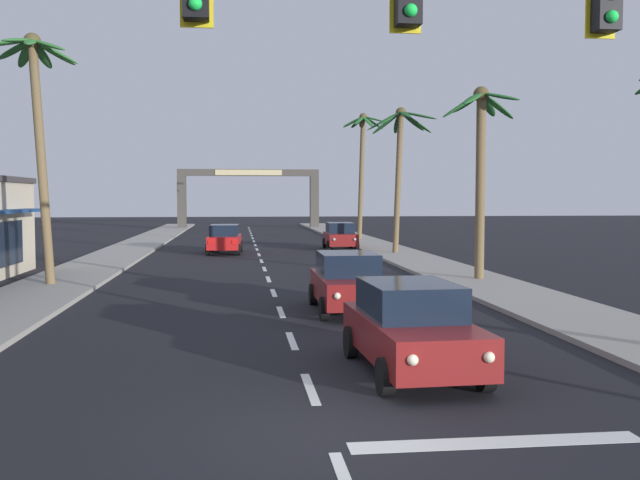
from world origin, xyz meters
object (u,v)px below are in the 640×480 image
(palm_right_second, at_px, (481,149))
(palm_right_farthest, at_px, (362,150))
(palm_left_second, at_px, (37,102))
(palm_right_third, at_px, (400,146))
(traffic_signal_mast, at_px, (536,44))
(sedan_oncoming_far, at_px, (225,239))
(town_gateway_arch, at_px, (249,190))
(sedan_lead_at_stop_bar, at_px, (411,327))
(sedan_third_in_queue, at_px, (348,282))
(sedan_parked_nearest_kerb, at_px, (340,236))

(palm_right_second, xyz_separation_m, palm_right_farthest, (0.05, 26.13, 1.63))
(palm_right_second, bearing_deg, palm_left_second, 179.29)
(palm_right_third, distance_m, palm_right_farthest, 13.10)
(traffic_signal_mast, height_order, sedan_oncoming_far, traffic_signal_mast)
(town_gateway_arch, bearing_deg, palm_right_third, -77.29)
(town_gateway_arch, bearing_deg, sedan_oncoming_far, -93.39)
(traffic_signal_mast, relative_size, town_gateway_arch, 0.74)
(traffic_signal_mast, xyz_separation_m, sedan_lead_at_stop_bar, (-0.75, 3.65, -4.45))
(sedan_third_in_queue, height_order, palm_right_second, palm_right_second)
(sedan_third_in_queue, relative_size, palm_right_third, 0.54)
(palm_left_second, bearing_deg, sedan_oncoming_far, 67.07)
(sedan_oncoming_far, xyz_separation_m, palm_left_second, (-6.34, -15.00, 5.79))
(palm_left_second, height_order, palm_right_farthest, palm_right_farthest)
(sedan_parked_nearest_kerb, xyz_separation_m, palm_right_second, (2.87, -17.50, 4.27))
(sedan_third_in_queue, height_order, palm_left_second, palm_left_second)
(sedan_parked_nearest_kerb, bearing_deg, sedan_third_in_queue, -97.77)
(sedan_lead_at_stop_bar, xyz_separation_m, palm_right_third, (5.94, 26.60, 5.28))
(sedan_third_in_queue, xyz_separation_m, palm_right_farthest, (6.18, 32.55, 5.90))
(palm_right_farthest, bearing_deg, sedan_third_in_queue, -100.75)
(sedan_third_in_queue, height_order, town_gateway_arch, town_gateway_arch)
(traffic_signal_mast, height_order, palm_right_second, palm_right_second)
(palm_left_second, bearing_deg, palm_right_farthest, 57.69)
(sedan_oncoming_far, height_order, palm_right_third, palm_right_third)
(sedan_oncoming_far, relative_size, palm_right_second, 0.60)
(traffic_signal_mast, distance_m, sedan_oncoming_far, 33.03)
(town_gateway_arch, bearing_deg, palm_right_farthest, -69.84)
(sedan_oncoming_far, relative_size, palm_right_farthest, 0.47)
(sedan_oncoming_far, relative_size, town_gateway_arch, 0.31)
(sedan_oncoming_far, bearing_deg, sedan_lead_at_stop_bar, -82.20)
(palm_right_third, height_order, town_gateway_arch, palm_right_third)
(traffic_signal_mast, bearing_deg, palm_right_second, 72.84)
(sedan_lead_at_stop_bar, xyz_separation_m, sedan_third_in_queue, (-0.07, 7.13, 0.00))
(sedan_parked_nearest_kerb, relative_size, palm_right_second, 0.60)
(sedan_third_in_queue, distance_m, palm_left_second, 13.48)
(palm_right_second, bearing_deg, sedan_third_in_queue, -133.69)
(palm_right_third, height_order, palm_right_farthest, palm_right_farthest)
(sedan_third_in_queue, xyz_separation_m, town_gateway_arch, (-1.92, 54.62, 3.19))
(sedan_third_in_queue, bearing_deg, sedan_lead_at_stop_bar, -89.47)
(palm_right_third, bearing_deg, sedan_oncoming_far, 167.72)
(sedan_oncoming_far, bearing_deg, palm_right_farthest, 47.40)
(sedan_third_in_queue, height_order, palm_right_third, palm_right_third)
(sedan_parked_nearest_kerb, bearing_deg, traffic_signal_mast, -94.03)
(sedan_parked_nearest_kerb, distance_m, palm_left_second, 22.68)
(sedan_oncoming_far, bearing_deg, town_gateway_arch, 86.61)
(sedan_third_in_queue, xyz_separation_m, palm_right_third, (6.01, 19.46, 5.28))
(sedan_parked_nearest_kerb, bearing_deg, palm_right_third, -58.29)
(traffic_signal_mast, relative_size, palm_right_third, 1.31)
(sedan_lead_at_stop_bar, height_order, sedan_oncoming_far, same)
(sedan_lead_at_stop_bar, relative_size, town_gateway_arch, 0.31)
(palm_left_second, relative_size, palm_right_farthest, 0.95)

